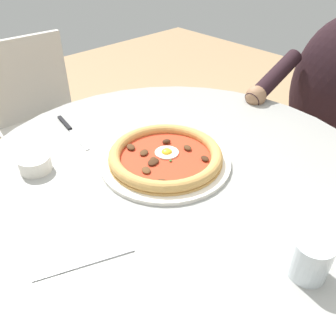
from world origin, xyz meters
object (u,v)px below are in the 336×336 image
at_px(pizza_on_plate, 165,157).
at_px(ramekin_capers, 35,163).
at_px(cafe_chair_spare_far, 45,118).
at_px(steak_knife, 68,127).
at_px(water_glass, 310,261).
at_px(diner_person, 322,143).
at_px(fork_utensil, 85,264).
at_px(dining_table, 176,202).

distance_m(pizza_on_plate, ramekin_capers, 0.32).
xyz_separation_m(pizza_on_plate, cafe_chair_spare_far, (0.06, 0.84, -0.23)).
height_order(pizza_on_plate, steak_knife, pizza_on_plate).
relative_size(water_glass, cafe_chair_spare_far, 0.09).
bearing_deg(ramekin_capers, diner_person, -16.08).
bearing_deg(cafe_chair_spare_far, fork_utensil, -111.57).
bearing_deg(pizza_on_plate, water_glass, -96.85).
distance_m(dining_table, water_glass, 0.41).
xyz_separation_m(pizza_on_plate, fork_utensil, (-0.33, -0.13, -0.02)).
relative_size(pizza_on_plate, water_glass, 4.33).
xyz_separation_m(pizza_on_plate, ramekin_capers, (-0.25, 0.20, 0.00)).
bearing_deg(pizza_on_plate, dining_table, -88.39).
xyz_separation_m(dining_table, water_glass, (-0.05, -0.38, 0.14)).
bearing_deg(cafe_chair_spare_far, diner_person, -53.11).
distance_m(pizza_on_plate, diner_person, 0.81).
relative_size(dining_table, fork_utensil, 5.87).
bearing_deg(cafe_chair_spare_far, steak_knife, -105.89).
xyz_separation_m(dining_table, cafe_chair_spare_far, (0.06, 0.88, -0.11)).
height_order(water_glass, fork_utensil, water_glass).
xyz_separation_m(fork_utensil, diner_person, (1.09, 0.04, -0.23)).
distance_m(dining_table, steak_knife, 0.40).
relative_size(dining_table, water_glass, 13.59).
xyz_separation_m(fork_utensil, cafe_chair_spare_far, (0.39, 0.98, -0.22)).
bearing_deg(water_glass, fork_utensil, 133.82).
bearing_deg(water_glass, cafe_chair_spare_far, 84.95).
bearing_deg(steak_knife, cafe_chair_spare_far, 74.11).
relative_size(ramekin_capers, cafe_chair_spare_far, 0.09).
height_order(ramekin_capers, cafe_chair_spare_far, cafe_chair_spare_far).
bearing_deg(cafe_chair_spare_far, dining_table, -93.89).
xyz_separation_m(water_glass, steak_knife, (-0.03, 0.75, -0.03)).
distance_m(diner_person, cafe_chair_spare_far, 1.17).
xyz_separation_m(dining_table, ramekin_capers, (-0.25, 0.24, 0.13)).
relative_size(ramekin_capers, diner_person, 0.07).
bearing_deg(water_glass, steak_knife, 92.67).
distance_m(steak_knife, cafe_chair_spare_far, 0.58).
relative_size(pizza_on_plate, steak_knife, 1.52).
bearing_deg(fork_utensil, steak_knife, 62.59).
height_order(pizza_on_plate, ramekin_capers, pizza_on_plate).
bearing_deg(fork_utensil, dining_table, 15.87).
distance_m(water_glass, diner_person, 0.92).
height_order(dining_table, cafe_chair_spare_far, cafe_chair_spare_far).
bearing_deg(water_glass, ramekin_capers, 108.05).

